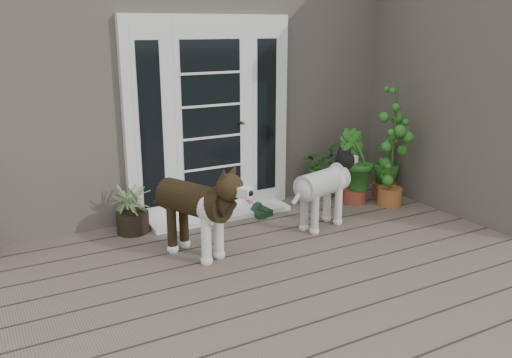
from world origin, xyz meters
TOP-DOWN VIEW (x-y plane):
  - deck at (0.00, 0.40)m, footprint 6.20×4.60m
  - house_main at (0.00, 4.65)m, footprint 7.40×4.00m
  - house_wing at (2.90, 1.50)m, footprint 1.60×2.40m
  - door_unit at (-0.20, 2.60)m, footprint 1.90×0.14m
  - door_step at (-0.20, 2.40)m, footprint 1.60×0.40m
  - brindle_dog at (-0.83, 1.56)m, footprint 0.75×1.02m
  - white_dog at (0.59, 1.59)m, footprint 0.91×0.58m
  - spider_plant at (-1.18, 2.40)m, footprint 0.58×0.58m
  - herb_a at (1.15, 2.40)m, footprint 0.68×0.68m
  - herb_b at (1.41, 2.07)m, footprint 0.62×0.62m
  - herb_c at (1.93, 2.12)m, footprint 0.48×0.48m
  - sapling at (1.72, 1.79)m, footprint 0.53×0.53m
  - clog_left at (0.26, 2.25)m, footprint 0.18×0.32m
  - clog_right at (0.17, 2.20)m, footprint 0.15×0.28m

SIDE VIEW (x-z plane):
  - deck at x=0.00m, z-range 0.00..0.12m
  - door_step at x=-0.20m, z-range 0.12..0.17m
  - clog_right at x=0.17m, z-range 0.12..0.20m
  - clog_left at x=0.26m, z-range 0.12..0.21m
  - spider_plant at x=-1.18m, z-range 0.12..0.70m
  - herb_a at x=1.15m, z-range 0.12..0.73m
  - herb_c at x=1.93m, z-range 0.12..0.74m
  - herb_b at x=1.41m, z-range 0.12..0.78m
  - white_dog at x=0.59m, z-range 0.12..0.82m
  - brindle_dog at x=-0.83m, z-range 0.12..0.90m
  - sapling at x=1.72m, z-range 0.12..1.62m
  - door_unit at x=-0.20m, z-range 0.12..2.27m
  - house_main at x=0.00m, z-range 0.00..3.10m
  - house_wing at x=2.90m, z-range 0.00..3.10m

